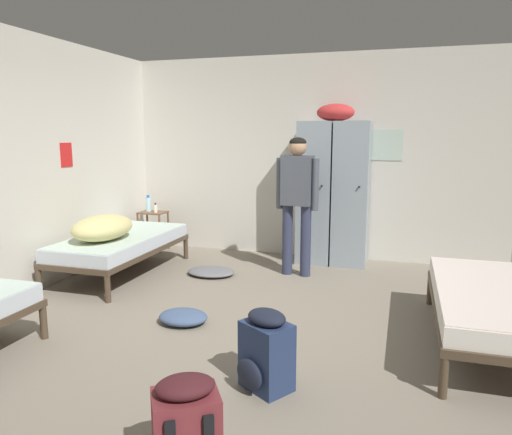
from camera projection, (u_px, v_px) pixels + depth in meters
The scene contains 14 objects.
ground_plane at pixel (247, 329), 4.24m from camera, with size 8.82×8.82×0.00m, color gray.
room_backdrop at pixel (175, 161), 5.66m from camera, with size 5.18×5.57×2.75m.
locker_bank at pixel (333, 190), 6.29m from camera, with size 0.90×0.55×2.07m.
shelf_unit at pixel (153, 227), 7.09m from camera, with size 0.38×0.30×0.57m.
bed_right at pixel (494, 302), 3.82m from camera, with size 0.90×1.90×0.49m.
bed_left_rear at pixel (121, 244), 5.84m from camera, with size 0.90×1.90×0.49m.
bedding_heap at pixel (103, 228), 5.53m from camera, with size 0.58×0.85×0.28m.
person_traveler at pixel (297, 193), 5.71m from camera, with size 0.52×0.24×1.65m.
water_bottle at pixel (148, 204), 7.07m from camera, with size 0.08×0.08×0.24m.
lotion_bottle at pixel (156, 208), 6.98m from camera, with size 0.05×0.05×0.14m.
backpack_navy at pixel (265, 352), 3.21m from camera, with size 0.40×0.41×0.55m.
backpack_maroon at pixel (186, 431), 2.36m from camera, with size 0.40×0.41×0.55m.
clothes_pile_denim at pixel (183, 317), 4.36m from camera, with size 0.45×0.36×0.12m.
clothes_pile_grey at pixel (211, 272), 5.86m from camera, with size 0.58×0.45×0.09m.
Camera 1 is at (1.25, -3.81, 1.69)m, focal length 33.91 mm.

